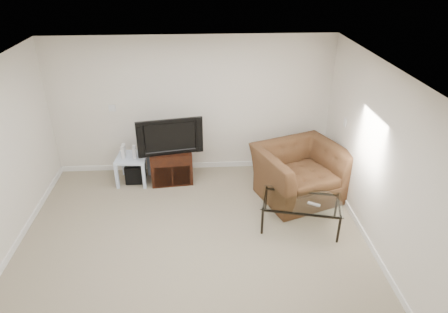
{
  "coord_description": "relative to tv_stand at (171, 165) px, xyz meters",
  "views": [
    {
      "loc": [
        0.17,
        -4.24,
        3.76
      ],
      "look_at": [
        0.5,
        1.2,
        0.9
      ],
      "focal_mm": 32.0,
      "sensor_mm": 36.0,
      "label": 1
    }
  ],
  "objects": [
    {
      "name": "floor",
      "position": [
        0.39,
        -2.05,
        -0.3
      ],
      "size": [
        5.0,
        5.0,
        0.0
      ],
      "primitive_type": "plane",
      "color": "tan",
      "rests_on": "ground"
    },
    {
      "name": "ceiling",
      "position": [
        0.39,
        -2.05,
        2.2
      ],
      "size": [
        5.0,
        5.0,
        0.0
      ],
      "primitive_type": "plane",
      "color": "white",
      "rests_on": "ground"
    },
    {
      "name": "wall_back",
      "position": [
        0.39,
        0.45,
        0.95
      ],
      "size": [
        5.0,
        0.02,
        2.5
      ],
      "primitive_type": "cube",
      "color": "silver",
      "rests_on": "ground"
    },
    {
      "name": "wall_right",
      "position": [
        2.89,
        -2.05,
        0.95
      ],
      "size": [
        0.02,
        5.0,
        2.5
      ],
      "primitive_type": "cube",
      "color": "silver",
      "rests_on": "ground"
    },
    {
      "name": "plate_back",
      "position": [
        -1.01,
        0.44,
        0.95
      ],
      "size": [
        0.12,
        0.02,
        0.12
      ],
      "primitive_type": "cube",
      "color": "white",
      "rests_on": "wall_back"
    },
    {
      "name": "plate_right_switch",
      "position": [
        2.88,
        -0.45,
        0.95
      ],
      "size": [
        0.02,
        0.09,
        0.13
      ],
      "primitive_type": "cube",
      "color": "white",
      "rests_on": "wall_right"
    },
    {
      "name": "plate_right_outlet",
      "position": [
        2.88,
        -0.75,
        -0.0
      ],
      "size": [
        0.02,
        0.08,
        0.12
      ],
      "primitive_type": "cube",
      "color": "white",
      "rests_on": "wall_right"
    },
    {
      "name": "tv_stand",
      "position": [
        0.0,
        0.0,
        0.0
      ],
      "size": [
        0.77,
        0.57,
        0.6
      ],
      "primitive_type": null,
      "rotation": [
        0.0,
        0.0,
        0.1
      ],
      "color": "black",
      "rests_on": "floor"
    },
    {
      "name": "dvd_player",
      "position": [
        0.0,
        -0.04,
        0.2
      ],
      "size": [
        0.46,
        0.34,
        0.06
      ],
      "primitive_type": "cube",
      "rotation": [
        0.0,
        0.0,
        0.1
      ],
      "color": "black",
      "rests_on": "tv_stand"
    },
    {
      "name": "television",
      "position": [
        0.0,
        -0.03,
        0.62
      ],
      "size": [
        1.06,
        0.39,
        0.64
      ],
      "primitive_type": "imported",
      "rotation": [
        0.0,
        0.0,
        0.18
      ],
      "color": "black",
      "rests_on": "tv_stand"
    },
    {
      "name": "side_table",
      "position": [
        -0.68,
        0.0,
        -0.05
      ],
      "size": [
        0.56,
        0.56,
        0.5
      ],
      "primitive_type": null,
      "rotation": [
        0.0,
        0.0,
        -0.07
      ],
      "color": "silver",
      "rests_on": "floor"
    },
    {
      "name": "subwoofer",
      "position": [
        -0.65,
        0.02,
        -0.12
      ],
      "size": [
        0.34,
        0.34,
        0.34
      ],
      "primitive_type": "cube",
      "rotation": [
        0.0,
        0.0,
        0.0
      ],
      "color": "black",
      "rests_on": "floor"
    },
    {
      "name": "game_console",
      "position": [
        -0.81,
        -0.01,
        0.32
      ],
      "size": [
        0.05,
        0.17,
        0.23
      ],
      "primitive_type": "cube",
      "rotation": [
        0.0,
        0.0,
        -0.01
      ],
      "color": "white",
      "rests_on": "side_table"
    },
    {
      "name": "game_case",
      "position": [
        -0.62,
        -0.03,
        0.3
      ],
      "size": [
        0.06,
        0.15,
        0.2
      ],
      "primitive_type": "cube",
      "rotation": [
        0.0,
        0.0,
        0.07
      ],
      "color": "silver",
      "rests_on": "side_table"
    },
    {
      "name": "recliner",
      "position": [
        2.17,
        -0.62,
        0.29
      ],
      "size": [
        1.57,
        1.29,
        1.18
      ],
      "primitive_type": "imported",
      "rotation": [
        0.0,
        0.0,
        0.36
      ],
      "color": "#4D2D1E",
      "rests_on": "floor"
    },
    {
      "name": "coffee_table",
      "position": [
        2.0,
        -1.47,
        -0.07
      ],
      "size": [
        1.29,
        0.92,
        0.46
      ],
      "primitive_type": null,
      "rotation": [
        0.0,
        0.0,
        -0.24
      ],
      "color": "black",
      "rests_on": "floor"
    },
    {
      "name": "remote",
      "position": [
        2.15,
        -1.59,
        0.17
      ],
      "size": [
        0.18,
        0.14,
        0.02
      ],
      "primitive_type": "cube",
      "rotation": [
        0.0,
        0.0,
        -0.57
      ],
      "color": "#B2B2B7",
      "rests_on": "coffee_table"
    }
  ]
}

